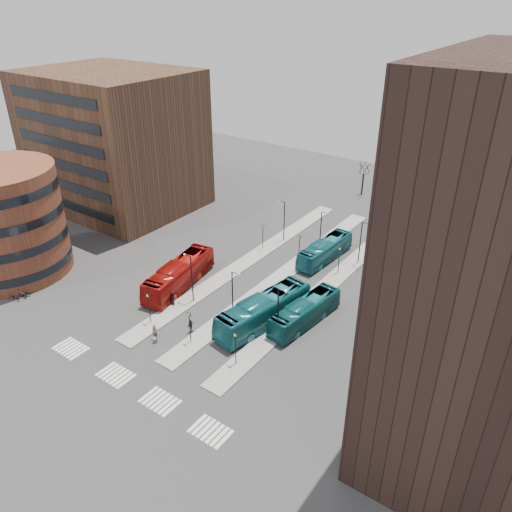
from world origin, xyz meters
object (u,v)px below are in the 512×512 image
Objects in this scene: commuter_a at (173,298)px; teal_bus_d at (396,236)px; teal_bus_b at (325,250)px; suitcase at (155,341)px; commuter_c at (236,316)px; bicycle_far at (24,293)px; bicycle_mid at (21,294)px; teal_bus_c at (305,312)px; red_bus at (179,275)px; traveller at (155,332)px; bicycle_near at (15,298)px; commuter_b at (191,326)px; teal_bus_a at (264,311)px.

teal_bus_d is at bearing -106.09° from commuter_a.
suitcase is at bearing -98.80° from teal_bus_b.
commuter_c is 26.46m from bicycle_far.
commuter_a is 18.71m from bicycle_mid.
suitcase is 19.67m from bicycle_far.
teal_bus_b is 15.19m from teal_bus_c.
bicycle_mid is at bearing 42.80° from commuter_a.
teal_bus_b reaches higher than suitcase.
red_bus reaches higher than traveller.
commuter_a is at bearing -151.46° from teal_bus_c.
bicycle_far is at bearing -5.09° from bicycle_near.
teal_bus_c is at bearing -145.86° from commuter_a.
traveller is at bearing -88.21° from bicycle_mid.
bicycle_far is (0.00, 1.21, 0.02)m from bicycle_near.
red_bus is 7.83× the size of commuter_b.
commuter_a is at bearing -68.53° from bicycle_mid.
bicycle_far is at bearing -127.18° from teal_bus_b.
red_bus is 18.82m from bicycle_far.
traveller is (-11.58, -11.70, -0.60)m from teal_bus_c.
bicycle_mid is at bearing -146.42° from red_bus.
teal_bus_b is 6.88× the size of commuter_c.
teal_bus_a reaches higher than suitcase.
bicycle_mid is at bearing 170.99° from traveller.
teal_bus_b is (11.47, 16.65, -0.24)m from red_bus.
commuter_b is at bearing -130.53° from teal_bus_c.
teal_bus_c is 6.49× the size of bicycle_far.
commuter_a is at bearing -154.50° from teal_bus_a.
bicycle_far is at bearing -147.30° from teal_bus_c.
teal_bus_c reaches higher than bicycle_far.
teal_bus_a is at bearing 141.96° from commuter_c.
teal_bus_a reaches higher than traveller.
commuter_c is (-6.45, -4.23, -0.69)m from teal_bus_c.
traveller is 1.09× the size of commuter_b.
red_bus is 4.19m from commuter_a.
teal_bus_a is 7.36× the size of traveller.
bicycle_far is (-21.35, -6.41, -0.36)m from commuter_b.
teal_bus_a reaches higher than bicycle_mid.
red_bus is 8.01× the size of commuter_c.
traveller is 1.13× the size of bicycle_near.
teal_bus_c is 23.49m from teal_bus_d.
teal_bus_b is at bearing -62.77° from bicycle_far.
teal_bus_a is 8.34× the size of bicycle_near.
suitcase is 0.92m from traveller.
teal_bus_d is (17.95, 25.84, 0.09)m from red_bus.
suitcase is 4.12m from commuter_b.
bicycle_mid is 0.39m from bicycle_far.
teal_bus_a is 11.95m from traveller.
commuter_b is (7.44, -6.22, -0.93)m from red_bus.
teal_bus_c is (11.13, 12.24, 1.20)m from suitcase.
commuter_c is (8.06, 1.63, -0.09)m from commuter_a.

